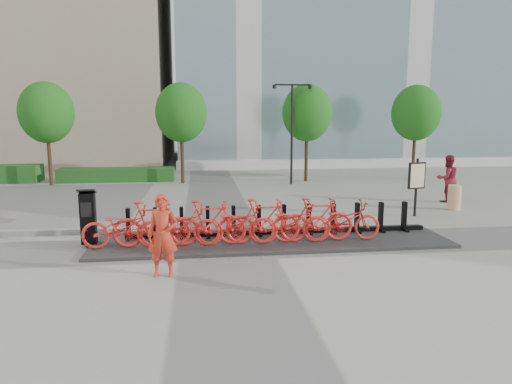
{
  "coord_description": "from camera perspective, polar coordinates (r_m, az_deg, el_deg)",
  "views": [
    {
      "loc": [
        -0.64,
        -11.64,
        3.38
      ],
      "look_at": [
        1.0,
        1.5,
        1.2
      ],
      "focal_mm": 32.0,
      "sensor_mm": 36.0,
      "label": 1
    }
  ],
  "objects": [
    {
      "name": "tree_2",
      "position": [
        24.3,
        6.39,
        9.79
      ],
      "size": [
        2.6,
        2.6,
        5.1
      ],
      "color": "#331C13",
      "rests_on": "ground"
    },
    {
      "name": "hedge_b",
      "position": [
        25.4,
        -16.96,
        2.09
      ],
      "size": [
        6.0,
        1.2,
        0.7
      ],
      "primitive_type": "cube",
      "color": "#203C1B",
      "rests_on": "ground"
    },
    {
      "name": "bike_4",
      "position": [
        11.95,
        -2.51,
        -4.02
      ],
      "size": [
        2.05,
        0.72,
        1.08
      ],
      "primitive_type": "imported",
      "rotation": [
        0.0,
        0.0,
        1.57
      ],
      "color": "red",
      "rests_on": "dock_pad"
    },
    {
      "name": "tree_3",
      "position": [
        26.35,
        19.36,
        9.29
      ],
      "size": [
        2.6,
        2.6,
        5.1
      ],
      "color": "#331C13",
      "rests_on": "ground"
    },
    {
      "name": "dock_rail_posts",
      "position": [
        12.9,
        1.99,
        -3.54
      ],
      "size": [
        8.02,
        0.5,
        0.85
      ],
      "primitive_type": null,
      "color": "black",
      "rests_on": "dock_pad"
    },
    {
      "name": "streetlamp",
      "position": [
        23.11,
        4.52,
        8.72
      ],
      "size": [
        2.0,
        0.2,
        5.0
      ],
      "color": "black",
      "rests_on": "ground"
    },
    {
      "name": "kiosk",
      "position": [
        12.76,
        -20.25,
        -2.96
      ],
      "size": [
        0.48,
        0.41,
        1.47
      ],
      "rotation": [
        0.0,
        0.0,
        0.07
      ],
      "color": "black",
      "rests_on": "dock_pad"
    },
    {
      "name": "tree_0",
      "position": [
        24.76,
        -24.74,
        9.0
      ],
      "size": [
        2.6,
        2.6,
        5.1
      ],
      "color": "#331C13",
      "rests_on": "ground"
    },
    {
      "name": "bike_3",
      "position": [
        11.9,
        -5.98,
        -3.83
      ],
      "size": [
        1.99,
        0.56,
        1.2
      ],
      "primitive_type": "imported",
      "rotation": [
        0.0,
        0.0,
        1.57
      ],
      "color": "red",
      "rests_on": "dock_pad"
    },
    {
      "name": "glass_building",
      "position": [
        41.29,
        14.83,
        21.11
      ],
      "size": [
        32.0,
        16.0,
        24.0
      ],
      "primitive_type": "cube",
      "color": "teal",
      "rests_on": "ground"
    },
    {
      "name": "bike_0",
      "position": [
        12.07,
        -16.31,
        -4.26
      ],
      "size": [
        2.05,
        0.72,
        1.08
      ],
      "primitive_type": "imported",
      "rotation": [
        0.0,
        0.0,
        1.57
      ],
      "color": "red",
      "rests_on": "dock_pad"
    },
    {
      "name": "bike_7",
      "position": [
        12.29,
        7.59,
        -3.43
      ],
      "size": [
        1.99,
        0.56,
        1.2
      ],
      "primitive_type": "imported",
      "rotation": [
        0.0,
        0.0,
        1.57
      ],
      "color": "red",
      "rests_on": "dock_pad"
    },
    {
      "name": "pedestrian",
      "position": [
        19.81,
        22.8,
        1.56
      ],
      "size": [
        0.99,
        0.81,
        1.89
      ],
      "primitive_type": "imported",
      "rotation": [
        0.0,
        0.0,
        3.25
      ],
      "color": "maroon",
      "rests_on": "ground"
    },
    {
      "name": "bike_6",
      "position": [
        12.14,
        4.29,
        -3.82
      ],
      "size": [
        2.05,
        0.72,
        1.08
      ],
      "primitive_type": "imported",
      "rotation": [
        0.0,
        0.0,
        1.57
      ],
      "color": "red",
      "rests_on": "dock_pad"
    },
    {
      "name": "bike_8",
      "position": [
        12.5,
        10.79,
        -3.58
      ],
      "size": [
        2.05,
        0.72,
        1.08
      ],
      "primitive_type": "imported",
      "rotation": [
        0.0,
        0.0,
        1.57
      ],
      "color": "red",
      "rests_on": "dock_pad"
    },
    {
      "name": "bike_5",
      "position": [
        12.01,
        0.92,
        -3.65
      ],
      "size": [
        1.99,
        0.56,
        1.2
      ],
      "primitive_type": "imported",
      "rotation": [
        0.0,
        0.0,
        1.57
      ],
      "color": "red",
      "rests_on": "dock_pad"
    },
    {
      "name": "tree_1",
      "position": [
        23.65,
        -9.34,
        9.74
      ],
      "size": [
        2.6,
        2.6,
        5.1
      ],
      "color": "#331C13",
      "rests_on": "ground"
    },
    {
      "name": "dock_pad",
      "position": [
        12.55,
        2.05,
        -6.1
      ],
      "size": [
        9.6,
        2.4,
        0.08
      ],
      "primitive_type": "cube",
      "color": "#2E2E2E",
      "rests_on": "ground"
    },
    {
      "name": "ground",
      "position": [
        12.13,
        -3.84,
        -6.85
      ],
      "size": [
        120.0,
        120.0,
        0.0
      ],
      "primitive_type": "plane",
      "color": "#999B87"
    },
    {
      "name": "construction_barrel",
      "position": [
        18.32,
        23.54,
        -0.62
      ],
      "size": [
        0.53,
        0.53,
        0.91
      ],
      "primitive_type": "cylinder",
      "rotation": [
        0.0,
        0.0,
        -0.13
      ],
      "color": "#D65D0D",
      "rests_on": "ground"
    },
    {
      "name": "worker_red",
      "position": [
        9.93,
        -11.57,
        -5.35
      ],
      "size": [
        0.7,
        0.51,
        1.79
      ],
      "primitive_type": "imported",
      "rotation": [
        0.0,
        0.0,
        -0.12
      ],
      "color": "red",
      "rests_on": "ground"
    },
    {
      "name": "map_sign",
      "position": [
        16.49,
        19.45,
        1.66
      ],
      "size": [
        0.66,
        0.25,
        2.0
      ],
      "rotation": [
        0.0,
        0.0,
        0.23
      ],
      "color": "black",
      "rests_on": "ground"
    },
    {
      "name": "bike_1",
      "position": [
        11.96,
        -12.91,
        -3.94
      ],
      "size": [
        1.99,
        0.56,
        1.2
      ],
      "primitive_type": "imported",
      "rotation": [
        0.0,
        0.0,
        1.57
      ],
      "color": "red",
      "rests_on": "dock_pad"
    },
    {
      "name": "bike_2",
      "position": [
        11.92,
        -9.44,
        -4.17
      ],
      "size": [
        2.05,
        0.72,
        1.08
      ],
      "primitive_type": "imported",
      "rotation": [
        0.0,
        0.0,
        1.57
      ],
      "color": "red",
      "rests_on": "dock_pad"
    }
  ]
}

